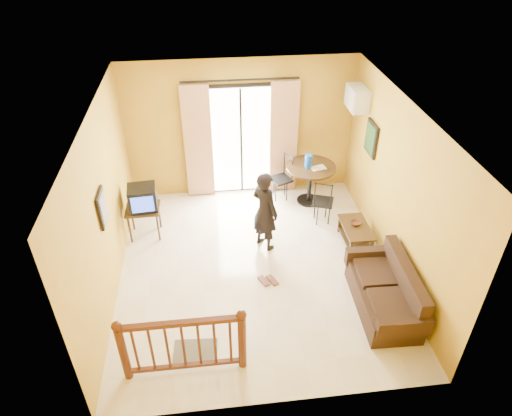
{
  "coord_description": "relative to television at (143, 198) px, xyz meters",
  "views": [
    {
      "loc": [
        -0.68,
        -5.74,
        5.23
      ],
      "look_at": [
        0.03,
        0.2,
        1.09
      ],
      "focal_mm": 32.0,
      "sensor_mm": 36.0,
      "label": 1
    }
  ],
  "objects": [
    {
      "name": "air_conditioner",
      "position": [
        3.96,
        0.81,
        1.34
      ],
      "size": [
        0.31,
        0.6,
        0.4
      ],
      "color": "white",
      "rests_on": "room_shell"
    },
    {
      "name": "stair_balustrade",
      "position": [
        0.72,
        -3.04,
        -0.25
      ],
      "size": [
        1.63,
        0.13,
        1.04
      ],
      "color": "#471E0F",
      "rests_on": "ground"
    },
    {
      "name": "balcony_door",
      "position": [
        1.87,
        1.29,
        0.37
      ],
      "size": [
        2.25,
        0.14,
        2.46
      ],
      "color": "black",
      "rests_on": "ground"
    },
    {
      "name": "coffee_table",
      "position": [
        3.72,
        -0.69,
        -0.57
      ],
      "size": [
        0.46,
        0.83,
        0.37
      ],
      "color": "black",
      "rests_on": "ground"
    },
    {
      "name": "tv_table",
      "position": [
        -0.03,
        0.0,
        -0.29
      ],
      "size": [
        0.6,
        0.5,
        0.6
      ],
      "color": "black",
      "rests_on": "ground"
    },
    {
      "name": "sofa",
      "position": [
        3.72,
        -2.26,
        -0.52
      ],
      "size": [
        0.81,
        1.66,
        0.78
      ],
      "rotation": [
        0.0,
        0.0,
        -0.04
      ],
      "color": "black",
      "rests_on": "ground"
    },
    {
      "name": "ground",
      "position": [
        1.87,
        -1.14,
        -0.81
      ],
      "size": [
        5.0,
        5.0,
        0.0
      ],
      "primitive_type": "plane",
      "color": "beige",
      "rests_on": "ground"
    },
    {
      "name": "sandals",
      "position": [
        2.03,
        -1.5,
        -0.8
      ],
      "size": [
        0.34,
        0.27,
        0.03
      ],
      "color": "#552B1D",
      "rests_on": "ground"
    },
    {
      "name": "botanical_print",
      "position": [
        4.09,
        0.16,
        0.84
      ],
      "size": [
        0.05,
        0.5,
        0.6
      ],
      "color": "black",
      "rests_on": "room_shell"
    },
    {
      "name": "bowl",
      "position": [
        3.72,
        -0.64,
        -0.42
      ],
      "size": [
        0.21,
        0.21,
        0.06
      ],
      "primitive_type": "imported",
      "rotation": [
        0.0,
        0.0,
        -0.21
      ],
      "color": "#552B1D",
      "rests_on": "coffee_table"
    },
    {
      "name": "room_shell",
      "position": [
        1.87,
        -1.14,
        0.89
      ],
      "size": [
        5.0,
        5.0,
        5.0
      ],
      "color": "white",
      "rests_on": "ground"
    },
    {
      "name": "dining_table",
      "position": [
        3.19,
        0.75,
        -0.16
      ],
      "size": [
        0.98,
        0.98,
        0.82
      ],
      "color": "black",
      "rests_on": "ground"
    },
    {
      "name": "television",
      "position": [
        0.0,
        0.0,
        0.0
      ],
      "size": [
        0.51,
        0.48,
        0.43
      ],
      "rotation": [
        0.0,
        0.0,
        0.08
      ],
      "color": "black",
      "rests_on": "tv_table"
    },
    {
      "name": "serving_tray",
      "position": [
        3.31,
        0.65,
        0.02
      ],
      "size": [
        0.31,
        0.24,
        0.02
      ],
      "primitive_type": "cube",
      "rotation": [
        0.0,
        0.0,
        0.24
      ],
      "color": "beige",
      "rests_on": "dining_table"
    },
    {
      "name": "water_jug",
      "position": [
        3.12,
        0.72,
        0.14
      ],
      "size": [
        0.14,
        0.14,
        0.27
      ],
      "primitive_type": "cylinder",
      "color": "blue",
      "rests_on": "dining_table"
    },
    {
      "name": "standing_person",
      "position": [
        2.1,
        -0.56,
        -0.06
      ],
      "size": [
        0.62,
        0.65,
        1.5
      ],
      "primitive_type": "imported",
      "rotation": [
        0.0,
        0.0,
        2.24
      ],
      "color": "black",
      "rests_on": "ground"
    },
    {
      "name": "dining_chairs",
      "position": [
        2.95,
        0.48,
        -0.81
      ],
      "size": [
        1.17,
        1.41,
        0.95
      ],
      "color": "black",
      "rests_on": "ground"
    },
    {
      "name": "picture_left",
      "position": [
        -0.35,
        -1.34,
        0.74
      ],
      "size": [
        0.05,
        0.42,
        0.52
      ],
      "color": "black",
      "rests_on": "room_shell"
    },
    {
      "name": "doormat",
      "position": [
        0.84,
        -2.75,
        -0.8
      ],
      "size": [
        0.63,
        0.44,
        0.02
      ],
      "primitive_type": "cube",
      "rotation": [
        0.0,
        0.0,
        -0.07
      ],
      "color": "#534E42",
      "rests_on": "ground"
    }
  ]
}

